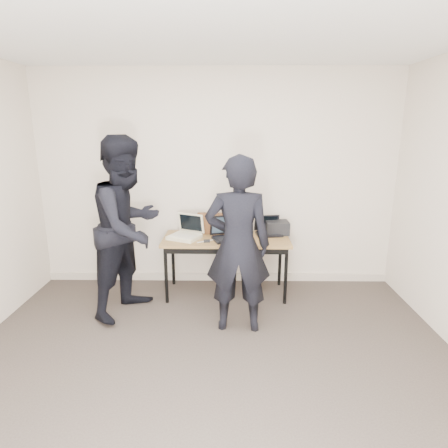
{
  "coord_description": "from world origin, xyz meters",
  "views": [
    {
      "loc": [
        0.15,
        -2.44,
        2.02
      ],
      "look_at": [
        0.1,
        1.6,
        0.95
      ],
      "focal_mm": 30.0,
      "sensor_mm": 36.0,
      "label": 1
    }
  ],
  "objects_px": {
    "laptop_beige": "(186,233)",
    "leather_satchel": "(212,223)",
    "laptop_right": "(268,230)",
    "laptop_center": "(227,234)",
    "desk": "(226,243)",
    "person_typist": "(238,246)",
    "person_observer": "(129,227)",
    "equipment_box": "(277,228)"
  },
  "relations": [
    {
      "from": "laptop_beige",
      "to": "leather_satchel",
      "type": "xyz_separation_m",
      "value": [
        0.3,
        0.23,
        0.07
      ]
    },
    {
      "from": "laptop_right",
      "to": "laptop_center",
      "type": "bearing_deg",
      "value": -165.48
    },
    {
      "from": "laptop_center",
      "to": "laptop_right",
      "type": "xyz_separation_m",
      "value": [
        0.51,
        0.21,
        -0.01
      ]
    },
    {
      "from": "desk",
      "to": "laptop_right",
      "type": "height_order",
      "value": "laptop_right"
    },
    {
      "from": "person_typist",
      "to": "laptop_center",
      "type": "bearing_deg",
      "value": -80.82
    },
    {
      "from": "person_typist",
      "to": "person_observer",
      "type": "relative_size",
      "value": 0.92
    },
    {
      "from": "laptop_right",
      "to": "person_observer",
      "type": "bearing_deg",
      "value": -166.3
    },
    {
      "from": "desk",
      "to": "equipment_box",
      "type": "xyz_separation_m",
      "value": [
        0.63,
        0.19,
        0.14
      ]
    },
    {
      "from": "laptop_center",
      "to": "laptop_right",
      "type": "relative_size",
      "value": 1.28
    },
    {
      "from": "laptop_beige",
      "to": "laptop_center",
      "type": "distance_m",
      "value": 0.49
    },
    {
      "from": "desk",
      "to": "laptop_center",
      "type": "xyz_separation_m",
      "value": [
        0.01,
        -0.03,
        0.12
      ]
    },
    {
      "from": "desk",
      "to": "laptop_right",
      "type": "distance_m",
      "value": 0.56
    },
    {
      "from": "laptop_right",
      "to": "desk",
      "type": "bearing_deg",
      "value": -168.72
    },
    {
      "from": "desk",
      "to": "person_observer",
      "type": "xyz_separation_m",
      "value": [
        -1.04,
        -0.43,
        0.31
      ]
    },
    {
      "from": "person_typist",
      "to": "person_observer",
      "type": "xyz_separation_m",
      "value": [
        -1.16,
        0.36,
        0.08
      ]
    },
    {
      "from": "laptop_beige",
      "to": "laptop_right",
      "type": "height_order",
      "value": "laptop_beige"
    },
    {
      "from": "laptop_center",
      "to": "person_observer",
      "type": "bearing_deg",
      "value": -177.52
    },
    {
      "from": "laptop_beige",
      "to": "laptop_center",
      "type": "xyz_separation_m",
      "value": [
        0.49,
        -0.03,
        0.01
      ]
    },
    {
      "from": "laptop_right",
      "to": "equipment_box",
      "type": "height_order",
      "value": "laptop_right"
    },
    {
      "from": "desk",
      "to": "person_observer",
      "type": "distance_m",
      "value": 1.17
    },
    {
      "from": "laptop_right",
      "to": "person_typist",
      "type": "xyz_separation_m",
      "value": [
        -0.4,
        -0.97,
        0.11
      ]
    },
    {
      "from": "laptop_center",
      "to": "leather_satchel",
      "type": "distance_m",
      "value": 0.33
    },
    {
      "from": "leather_satchel",
      "to": "person_observer",
      "type": "distance_m",
      "value": 1.09
    },
    {
      "from": "laptop_center",
      "to": "person_typist",
      "type": "relative_size",
      "value": 0.25
    },
    {
      "from": "laptop_center",
      "to": "equipment_box",
      "type": "height_order",
      "value": "laptop_center"
    },
    {
      "from": "laptop_center",
      "to": "person_typist",
      "type": "distance_m",
      "value": 0.78
    },
    {
      "from": "desk",
      "to": "leather_satchel",
      "type": "xyz_separation_m",
      "value": [
        -0.18,
        0.23,
        0.19
      ]
    },
    {
      "from": "equipment_box",
      "to": "desk",
      "type": "bearing_deg",
      "value": -163.06
    },
    {
      "from": "person_observer",
      "to": "person_typist",
      "type": "bearing_deg",
      "value": -81.21
    },
    {
      "from": "laptop_right",
      "to": "leather_satchel",
      "type": "xyz_separation_m",
      "value": [
        -0.7,
        0.05,
        0.08
      ]
    },
    {
      "from": "laptop_right",
      "to": "equipment_box",
      "type": "relative_size",
      "value": 1.24
    },
    {
      "from": "laptop_center",
      "to": "laptop_beige",
      "type": "bearing_deg",
      "value": 158.11
    },
    {
      "from": "laptop_beige",
      "to": "person_typist",
      "type": "relative_size",
      "value": 0.25
    },
    {
      "from": "equipment_box",
      "to": "person_observer",
      "type": "bearing_deg",
      "value": -159.63
    },
    {
      "from": "person_observer",
      "to": "laptop_center",
      "type": "bearing_deg",
      "value": -43.0
    },
    {
      "from": "desk",
      "to": "person_typist",
      "type": "bearing_deg",
      "value": -80.95
    },
    {
      "from": "desk",
      "to": "equipment_box",
      "type": "height_order",
      "value": "equipment_box"
    },
    {
      "from": "equipment_box",
      "to": "laptop_beige",
      "type": "bearing_deg",
      "value": -170.25
    },
    {
      "from": "equipment_box",
      "to": "person_typist",
      "type": "distance_m",
      "value": 1.11
    },
    {
      "from": "laptop_beige",
      "to": "equipment_box",
      "type": "height_order",
      "value": "laptop_beige"
    },
    {
      "from": "laptop_beige",
      "to": "equipment_box",
      "type": "relative_size",
      "value": 1.64
    },
    {
      "from": "laptop_beige",
      "to": "laptop_right",
      "type": "xyz_separation_m",
      "value": [
        1.0,
        0.17,
        -0.0
      ]
    }
  ]
}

